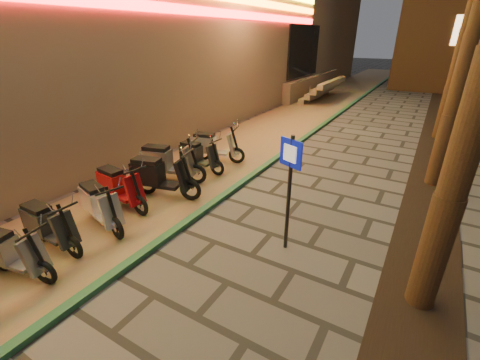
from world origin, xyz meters
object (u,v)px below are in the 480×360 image
Objects in this scene: scooter_3 at (9,252)px; scooter_10 at (212,146)px; scooter_6 at (118,186)px; scooter_8 at (167,162)px; scooter_4 at (47,225)px; pedestrian_sign at (290,179)px; scooter_7 at (158,176)px; scooter_9 at (197,155)px; scooter_5 at (99,205)px.

scooter_10 reaches higher than scooter_3.
scooter_8 reaches higher than scooter_6.
scooter_6 is (-0.16, 1.81, 0.03)m from scooter_4.
scooter_3 is at bearing -74.45° from scooter_6.
pedestrian_sign is 1.24× the size of scooter_7.
scooter_7 is 1.87m from scooter_9.
scooter_4 is 0.99× the size of scooter_9.
scooter_5 is at bearing -105.18° from scooter_10.
pedestrian_sign is at bearing -55.70° from scooter_10.
scooter_10 reaches higher than scooter_4.
scooter_4 is at bearing -78.44° from scooter_6.
scooter_9 is (0.24, 2.70, -0.03)m from scooter_6.
scooter_5 is 2.49m from scooter_8.
scooter_3 is 3.46m from scooter_7.
scooter_7 is (0.04, 3.46, 0.10)m from scooter_3.
scooter_7 is at bearing 83.82° from scooter_4.
scooter_5 reaches higher than scooter_3.
scooter_5 is at bearing 79.75° from scooter_4.
pedestrian_sign is 1.37× the size of scooter_6.
scooter_6 is 0.90× the size of scooter_8.
scooter_9 is at bearing 59.76° from scooter_8.
scooter_8 reaches higher than scooter_7.
scooter_3 is 1.81m from scooter_5.
scooter_10 is at bearing 163.97° from pedestrian_sign.
pedestrian_sign is at bearing 30.22° from scooter_4.
scooter_4 is 0.97× the size of scooter_5.
scooter_8 is (-0.02, 1.67, 0.06)m from scooter_6.
scooter_8 is (-0.36, 2.47, 0.08)m from scooter_5.
scooter_10 is (0.21, 1.89, -0.04)m from scooter_8.
pedestrian_sign is 1.42× the size of scooter_5.
pedestrian_sign is 4.88m from scooter_3.
pedestrian_sign is 1.46× the size of scooter_9.
scooter_5 is at bearing -97.91° from scooter_8.
scooter_9 is (0.26, 1.04, -0.09)m from scooter_8.
scooter_4 is 2.67m from scooter_7.
scooter_8 is at bearing 92.98° from scooter_4.
scooter_4 is at bearing -88.92° from scooter_9.
scooter_8 reaches higher than scooter_4.
pedestrian_sign is 4.21m from scooter_6.
scooter_3 is at bearing -105.19° from scooter_7.
scooter_5 is 0.94× the size of scooter_10.
scooter_5 is at bearing 80.23° from scooter_3.
scooter_3 is 6.17m from scooter_10.
scooter_5 is 1.65m from scooter_7.
scooter_8 is at bearing 105.06° from scooter_7.
scooter_8 is (-0.43, 4.28, 0.11)m from scooter_3.
pedestrian_sign is 1.23× the size of scooter_8.
pedestrian_sign reaches higher than scooter_3.
scooter_10 is at bearing 80.07° from scooter_3.
scooter_3 is 2.64m from scooter_6.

